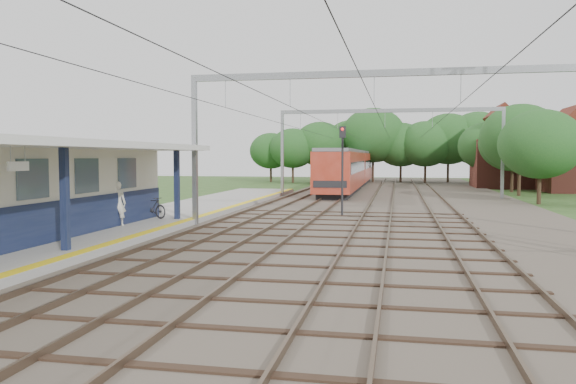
# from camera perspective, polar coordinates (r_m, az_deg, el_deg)

# --- Properties ---
(ground) EXTENTS (160.00, 160.00, 0.00)m
(ground) POSITION_cam_1_polar(r_m,az_deg,el_deg) (11.09, -12.37, -13.59)
(ground) COLOR #2D4C1E
(ground) RESTS_ON ground
(ballast_bed) EXTENTS (18.00, 90.00, 0.10)m
(ballast_bed) POSITION_cam_1_polar(r_m,az_deg,el_deg) (39.83, 10.71, -1.08)
(ballast_bed) COLOR #473D33
(ballast_bed) RESTS_ON ground
(platform) EXTENTS (5.00, 52.00, 0.35)m
(platform) POSITION_cam_1_polar(r_m,az_deg,el_deg) (26.64, -15.19, -3.17)
(platform) COLOR gray
(platform) RESTS_ON ground
(yellow_stripe) EXTENTS (0.45, 52.00, 0.01)m
(yellow_stripe) POSITION_cam_1_polar(r_m,az_deg,el_deg) (25.70, -10.69, -2.95)
(yellow_stripe) COLOR yellow
(yellow_stripe) RESTS_ON platform
(station_building) EXTENTS (3.41, 18.00, 3.40)m
(station_building) POSITION_cam_1_polar(r_m,az_deg,el_deg) (21.29, -27.02, -0.06)
(station_building) COLOR beige
(station_building) RESTS_ON platform
(canopy) EXTENTS (6.40, 20.00, 3.44)m
(canopy) POSITION_cam_1_polar(r_m,az_deg,el_deg) (19.78, -26.41, 4.34)
(canopy) COLOR #131C3C
(canopy) RESTS_ON platform
(rail_tracks) EXTENTS (11.80, 88.00, 0.15)m
(rail_tracks) POSITION_cam_1_polar(r_m,az_deg,el_deg) (39.92, 7.12, -0.85)
(rail_tracks) COLOR brown
(rail_tracks) RESTS_ON ballast_bed
(catenary_system) EXTENTS (17.22, 88.00, 7.00)m
(catenary_system) POSITION_cam_1_polar(r_m,az_deg,el_deg) (35.07, 9.75, 7.24)
(catenary_system) COLOR gray
(catenary_system) RESTS_ON ground
(tree_band) EXTENTS (31.72, 30.88, 8.82)m
(tree_band) POSITION_cam_1_polar(r_m,az_deg,el_deg) (66.85, 10.80, 4.97)
(tree_band) COLOR #382619
(tree_band) RESTS_ON ground
(house_far) EXTENTS (8.00, 6.12, 8.66)m
(house_far) POSITION_cam_1_polar(r_m,az_deg,el_deg) (62.81, 21.93, 3.32)
(house_far) COLOR brown
(house_far) RESTS_ON ground
(person) EXTENTS (0.80, 0.65, 1.89)m
(person) POSITION_cam_1_polar(r_m,az_deg,el_deg) (24.69, -16.92, -1.12)
(person) COLOR silver
(person) RESTS_ON platform
(bicycle) EXTENTS (1.79, 1.12, 1.04)m
(bicycle) POSITION_cam_1_polar(r_m,az_deg,el_deg) (27.31, -13.60, -1.52)
(bicycle) COLOR black
(bicycle) RESTS_ON platform
(train) EXTENTS (2.88, 35.90, 3.79)m
(train) POSITION_cam_1_polar(r_m,az_deg,el_deg) (57.91, 6.41, 2.45)
(train) COLOR black
(train) RESTS_ON ballast_bed
(signal_post) EXTENTS (0.34, 0.28, 4.87)m
(signal_post) POSITION_cam_1_polar(r_m,az_deg,el_deg) (29.93, 5.55, 3.46)
(signal_post) COLOR black
(signal_post) RESTS_ON ground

